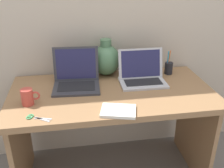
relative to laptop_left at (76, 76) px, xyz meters
The scene contains 9 objects.
back_wall 0.53m from the laptop_left, 48.22° to the left, with size 4.40×0.04×2.40m, color #BCAD99.
desk 0.35m from the laptop_left, 29.07° to the right, with size 1.37×0.70×0.73m.
laptop_left is the anchor object (origin of this frame).
laptop_right 0.47m from the laptop_left, ahead, with size 0.33×0.23×0.23m.
green_vase 0.29m from the laptop_left, 34.50° to the left, with size 0.21×0.21×0.28m.
notebook_stack 0.47m from the laptop_left, 61.19° to the right, with size 0.20×0.15×0.02m, color silver.
coffee_mug 0.38m from the laptop_left, 142.64° to the right, with size 0.11×0.07×0.10m.
pen_cup 0.71m from the laptop_left, ahead, with size 0.06×0.06×0.18m.
scissors 0.47m from the laptop_left, 122.41° to the right, with size 0.14×0.10×0.01m.
Camera 1 is at (-0.25, -1.56, 1.53)m, focal length 41.95 mm.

